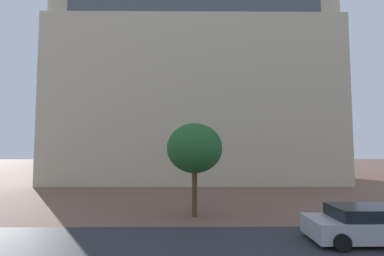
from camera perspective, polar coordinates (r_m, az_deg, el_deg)
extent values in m
plane|color=brown|center=(12.23, 1.62, -22.12)|extent=(120.00, 120.00, 0.00)
cube|color=beige|center=(30.29, 0.38, 4.81)|extent=(29.78, 11.24, 16.73)
cube|color=#4C515B|center=(33.10, 0.37, 21.42)|extent=(27.40, 10.34, 2.40)
cube|color=beige|center=(32.40, 4.59, 18.13)|extent=(5.31, 5.31, 31.85)
cylinder|color=beige|center=(29.41, -26.81, 7.50)|extent=(2.80, 2.80, 18.77)
cylinder|color=beige|center=(29.83, 27.43, 7.47)|extent=(2.80, 2.80, 18.88)
cube|color=#B2B2BC|center=(13.09, 33.50, -17.74)|extent=(4.39, 1.83, 0.75)
cube|color=black|center=(12.95, 33.40, -15.11)|extent=(2.46, 1.61, 0.47)
cylinder|color=black|center=(11.68, 29.91, -20.88)|extent=(0.64, 0.22, 0.64)
cylinder|color=black|center=(13.23, 25.68, -18.88)|extent=(0.64, 0.22, 0.64)
cylinder|color=black|center=(14.68, 36.36, -16.96)|extent=(0.64, 0.22, 0.64)
cylinder|color=#4C3823|center=(14.62, 0.57, -14.06)|extent=(0.28, 0.28, 2.48)
ellipsoid|color=#235B28|center=(14.38, 0.56, -4.38)|extent=(3.04, 3.04, 2.74)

